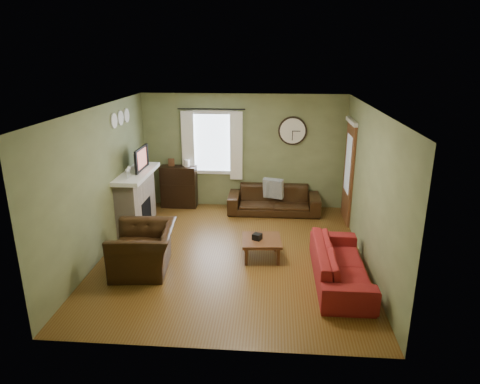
# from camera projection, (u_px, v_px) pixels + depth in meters

# --- Properties ---
(floor) EXTENTS (4.60, 5.20, 0.00)m
(floor) POSITION_uv_depth(u_px,v_px,m) (233.00, 254.00, 7.70)
(floor) COLOR brown
(floor) RESTS_ON ground
(ceiling) EXTENTS (4.60, 5.20, 0.00)m
(ceiling) POSITION_uv_depth(u_px,v_px,m) (232.00, 108.00, 6.89)
(ceiling) COLOR white
(ceiling) RESTS_ON ground
(wall_left) EXTENTS (0.00, 5.20, 2.60)m
(wall_left) POSITION_uv_depth(u_px,v_px,m) (101.00, 182.00, 7.47)
(wall_left) COLOR #6A754A
(wall_left) RESTS_ON ground
(wall_right) EXTENTS (0.00, 5.20, 2.60)m
(wall_right) POSITION_uv_depth(u_px,v_px,m) (370.00, 188.00, 7.12)
(wall_right) COLOR #6A754A
(wall_right) RESTS_ON ground
(wall_back) EXTENTS (4.60, 0.00, 2.60)m
(wall_back) POSITION_uv_depth(u_px,v_px,m) (243.00, 152.00, 9.76)
(wall_back) COLOR #6A754A
(wall_back) RESTS_ON ground
(wall_front) EXTENTS (4.60, 0.00, 2.60)m
(wall_front) POSITION_uv_depth(u_px,v_px,m) (210.00, 253.00, 4.83)
(wall_front) COLOR #6A754A
(wall_front) RESTS_ON ground
(fireplace) EXTENTS (0.40, 1.40, 1.10)m
(fireplace) POSITION_uv_depth(u_px,v_px,m) (136.00, 201.00, 8.77)
(fireplace) COLOR tan
(fireplace) RESTS_ON floor
(firebox) EXTENTS (0.04, 0.60, 0.55)m
(firebox) POSITION_uv_depth(u_px,v_px,m) (146.00, 213.00, 8.84)
(firebox) COLOR black
(firebox) RESTS_ON fireplace
(mantel) EXTENTS (0.58, 1.60, 0.08)m
(mantel) POSITION_uv_depth(u_px,v_px,m) (135.00, 174.00, 8.59)
(mantel) COLOR white
(mantel) RESTS_ON fireplace
(tv) EXTENTS (0.08, 0.60, 0.35)m
(tv) POSITION_uv_depth(u_px,v_px,m) (138.00, 161.00, 8.66)
(tv) COLOR black
(tv) RESTS_ON mantel
(tv_screen) EXTENTS (0.02, 0.62, 0.36)m
(tv_screen) POSITION_uv_depth(u_px,v_px,m) (142.00, 159.00, 8.64)
(tv_screen) COLOR #994C3F
(tv_screen) RESTS_ON mantel
(medallion_left) EXTENTS (0.28, 0.28, 0.03)m
(medallion_left) POSITION_uv_depth(u_px,v_px,m) (114.00, 121.00, 7.93)
(medallion_left) COLOR white
(medallion_left) RESTS_ON wall_left
(medallion_mid) EXTENTS (0.28, 0.28, 0.03)m
(medallion_mid) POSITION_uv_depth(u_px,v_px,m) (120.00, 118.00, 8.26)
(medallion_mid) COLOR white
(medallion_mid) RESTS_ON wall_left
(medallion_right) EXTENTS (0.28, 0.28, 0.03)m
(medallion_right) POSITION_uv_depth(u_px,v_px,m) (126.00, 115.00, 8.59)
(medallion_right) COLOR white
(medallion_right) RESTS_ON wall_left
(window_pane) EXTENTS (1.00, 0.02, 1.30)m
(window_pane) POSITION_uv_depth(u_px,v_px,m) (213.00, 143.00, 9.73)
(window_pane) COLOR silver
(window_pane) RESTS_ON wall_back
(curtain_rod) EXTENTS (0.03, 0.03, 1.50)m
(curtain_rod) POSITION_uv_depth(u_px,v_px,m) (211.00, 109.00, 9.39)
(curtain_rod) COLOR black
(curtain_rod) RESTS_ON wall_back
(curtain_left) EXTENTS (0.28, 0.04, 1.55)m
(curtain_left) POSITION_uv_depth(u_px,v_px,m) (188.00, 145.00, 9.69)
(curtain_left) COLOR white
(curtain_left) RESTS_ON wall_back
(curtain_right) EXTENTS (0.28, 0.04, 1.55)m
(curtain_right) POSITION_uv_depth(u_px,v_px,m) (236.00, 146.00, 9.61)
(curtain_right) COLOR white
(curtain_right) RESTS_ON wall_back
(wall_clock) EXTENTS (0.64, 0.06, 0.64)m
(wall_clock) POSITION_uv_depth(u_px,v_px,m) (293.00, 131.00, 9.47)
(wall_clock) COLOR white
(wall_clock) RESTS_ON wall_back
(door) EXTENTS (0.05, 0.90, 2.10)m
(door) POSITION_uv_depth(u_px,v_px,m) (349.00, 173.00, 8.95)
(door) COLOR brown
(door) RESTS_ON floor
(bookshelf) EXTENTS (0.82, 0.35, 0.97)m
(bookshelf) POSITION_uv_depth(u_px,v_px,m) (179.00, 187.00, 9.94)
(bookshelf) COLOR black
(bookshelf) RESTS_ON floor
(book) EXTENTS (0.29, 0.31, 0.02)m
(book) POSITION_uv_depth(u_px,v_px,m) (182.00, 165.00, 9.96)
(book) COLOR #502E1A
(book) RESTS_ON bookshelf
(sofa_brown) EXTENTS (2.04, 0.80, 0.60)m
(sofa_brown) POSITION_uv_depth(u_px,v_px,m) (274.00, 200.00, 9.62)
(sofa_brown) COLOR black
(sofa_brown) RESTS_ON floor
(pillow_left) EXTENTS (0.47, 0.27, 0.45)m
(pillow_left) POSITION_uv_depth(u_px,v_px,m) (273.00, 188.00, 9.59)
(pillow_left) COLOR gray
(pillow_left) RESTS_ON sofa_brown
(pillow_right) EXTENTS (0.38, 0.17, 0.37)m
(pillow_right) POSITION_uv_depth(u_px,v_px,m) (274.00, 188.00, 9.62)
(pillow_right) COLOR gray
(pillow_right) RESTS_ON sofa_brown
(sofa_red) EXTENTS (0.79, 2.03, 0.59)m
(sofa_red) POSITION_uv_depth(u_px,v_px,m) (340.00, 264.00, 6.71)
(sofa_red) COLOR maroon
(sofa_red) RESTS_ON floor
(armchair) EXTENTS (1.11, 1.23, 0.74)m
(armchair) POSITION_uv_depth(u_px,v_px,m) (144.00, 249.00, 7.05)
(armchair) COLOR black
(armchair) RESTS_ON floor
(coffee_table) EXTENTS (0.73, 0.73, 0.36)m
(coffee_table) POSITION_uv_depth(u_px,v_px,m) (261.00, 248.00, 7.51)
(coffee_table) COLOR #502E1A
(coffee_table) RESTS_ON floor
(tissue_box) EXTENTS (0.19, 0.19, 0.11)m
(tissue_box) POSITION_uv_depth(u_px,v_px,m) (257.00, 237.00, 7.42)
(tissue_box) COLOR black
(tissue_box) RESTS_ON coffee_table
(wine_glass_a) EXTENTS (0.07, 0.07, 0.20)m
(wine_glass_a) POSITION_uv_depth(u_px,v_px,m) (127.00, 174.00, 8.04)
(wine_glass_a) COLOR white
(wine_glass_a) RESTS_ON mantel
(wine_glass_b) EXTENTS (0.07, 0.07, 0.21)m
(wine_glass_b) POSITION_uv_depth(u_px,v_px,m) (129.00, 172.00, 8.15)
(wine_glass_b) COLOR white
(wine_glass_b) RESTS_ON mantel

